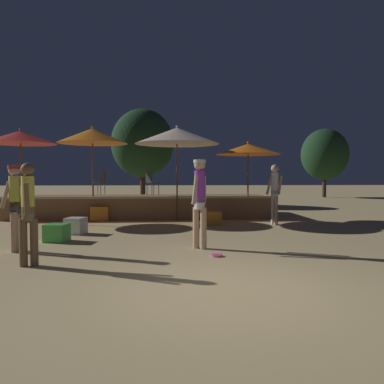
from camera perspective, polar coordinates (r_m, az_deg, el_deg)
ground_plane at (r=5.08m, az=5.02°, el=-14.72°), size 120.00×120.00×0.00m
wooden_deck at (r=14.38m, az=-7.24°, el=-2.13°), size 9.41×3.12×0.82m
patio_umbrella_0 at (r=12.67m, az=-2.31°, el=8.52°), size 2.84×2.84×3.21m
patio_umbrella_1 at (r=13.38m, az=-14.94°, el=8.25°), size 2.38×2.38×3.22m
patio_umbrella_2 at (r=13.53m, az=-24.68°, el=7.57°), size 2.26×2.26×3.06m
patio_umbrella_3 at (r=13.16m, az=8.55°, el=6.45°), size 2.23×2.23×2.71m
cube_seat_0 at (r=9.19m, az=-19.91°, el=-5.85°), size 0.54×0.54×0.40m
cube_seat_1 at (r=10.24m, az=-17.29°, el=-4.93°), size 0.56×0.56×0.42m
cube_seat_2 at (r=13.08m, az=-14.05°, el=-3.19°), size 0.71×0.71×0.49m
cube_seat_3 at (r=13.41m, az=-7.74°, el=-3.19°), size 0.53×0.53×0.41m
cube_seat_4 at (r=11.73m, az=2.94°, el=-3.96°), size 0.62×0.62×0.40m
person_0 at (r=11.84m, az=12.48°, el=0.13°), size 0.57×0.31×1.87m
person_1 at (r=8.20m, az=-25.40°, el=-1.51°), size 0.50×0.30×1.72m
person_2 at (r=7.72m, az=1.18°, el=-0.78°), size 0.36×0.46×1.85m
person_3 at (r=6.77m, az=-23.69°, el=-2.58°), size 0.29×0.53×1.72m
bistro_chair_0 at (r=14.40m, az=-13.66°, el=1.79°), size 0.44×0.44×0.90m
bistro_chair_1 at (r=13.47m, az=-6.30°, el=1.81°), size 0.48×0.48×0.90m
frisbee_disc at (r=7.10m, az=3.80°, el=-9.61°), size 0.22×0.22×0.03m
background_tree_0 at (r=20.77m, az=-7.54°, el=7.33°), size 3.40×3.40×5.18m
background_tree_1 at (r=28.82m, az=19.57°, el=5.41°), size 3.35×3.35×4.95m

